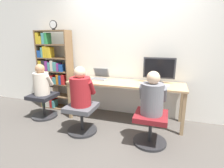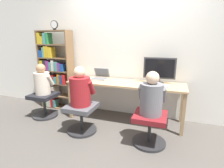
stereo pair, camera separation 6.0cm
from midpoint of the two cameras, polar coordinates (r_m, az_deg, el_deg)
The scene contains 15 objects.
ground_plane at distance 3.16m, azimuth 3.15°, elevation -13.71°, with size 14.00×14.00×0.00m, color #4C4742.
wall_back at distance 3.42m, azimuth 6.55°, elevation 11.19°, with size 10.00×0.05×2.60m.
desk at distance 3.17m, azimuth 4.78°, elevation -0.77°, with size 2.09×0.58×0.73m.
desktop_monitor at distance 3.17m, azimuth 15.72°, elevation 4.50°, with size 0.55×0.18×0.45m.
laptop at distance 3.42m, azimuth -3.45°, elevation 2.41°, with size 0.31×0.30×0.21m.
keyboard at distance 2.99m, azimuth 15.08°, elevation -0.47°, with size 0.38×0.16×0.03m.
computer_mouse_by_keyboard at distance 3.04m, azimuth 10.19°, elevation 0.15°, with size 0.06×0.09×0.03m.
office_chair_left at distance 2.64m, azimuth 12.86°, elevation -13.25°, with size 0.49×0.49×0.46m.
office_chair_right at distance 2.93m, azimuth -9.36°, elevation -10.16°, with size 0.49×0.49×0.46m.
person_at_monitor at distance 2.47m, azimuth 13.44°, elevation -3.99°, with size 0.38×0.32×0.61m.
person_at_laptop at distance 2.78m, azimuth -9.69°, elevation -1.66°, with size 0.39×0.33×0.62m.
bookshelf at distance 3.97m, azimuth -18.21°, elevation 3.86°, with size 0.73×0.28×1.66m.
desk_clock at distance 3.78m, azimuth -17.88°, elevation 17.89°, with size 0.16×0.03×0.18m.
office_chair_side at distance 3.68m, azimuth -20.80°, elevation -5.79°, with size 0.49×0.49×0.46m.
person_near_shelf at distance 3.56m, azimuth -21.38°, elevation 0.84°, with size 0.35×0.30×0.58m.
Camera 2 is at (0.79, -2.67, 1.48)m, focal length 28.00 mm.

